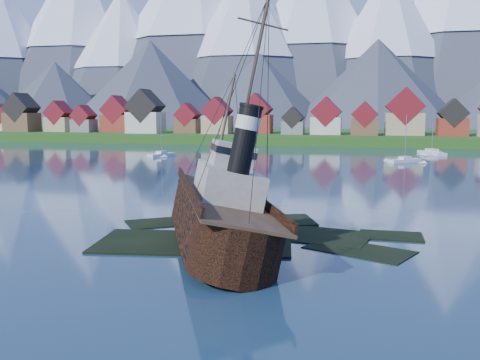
% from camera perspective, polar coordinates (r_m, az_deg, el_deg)
% --- Properties ---
extents(ground, '(1400.00, 1400.00, 0.00)m').
position_cam_1_polar(ground, '(51.31, -1.00, -6.43)').
color(ground, '#1B344C').
rests_on(ground, ground).
extents(shoal, '(31.71, 21.24, 1.14)m').
position_cam_1_polar(shoal, '(53.05, 1.44, -6.35)').
color(shoal, black).
rests_on(shoal, ground).
extents(shore_bank, '(600.00, 80.00, 3.20)m').
position_cam_1_polar(shore_bank, '(218.97, 9.95, 4.23)').
color(shore_bank, '#1B4D16').
rests_on(shore_bank, ground).
extents(seawall, '(600.00, 2.50, 2.00)m').
position_cam_1_polar(seawall, '(181.11, 9.26, 3.56)').
color(seawall, '#3F3D38').
rests_on(seawall, ground).
extents(town, '(250.96, 16.69, 17.30)m').
position_cam_1_polar(town, '(205.54, 0.40, 6.64)').
color(town, maroon).
rests_on(town, ground).
extents(mountains, '(965.00, 340.00, 205.00)m').
position_cam_1_polar(mountains, '(535.25, 12.06, 15.69)').
color(mountains, '#2D333D').
rests_on(mountains, ground).
extents(tugboat_wreck, '(6.92, 29.84, 23.64)m').
position_cam_1_polar(tugboat_wreck, '(50.46, -2.39, -3.22)').
color(tugboat_wreck, black).
rests_on(tugboat_wreck, ground).
extents(sailboat_d, '(7.96, 6.96, 11.59)m').
position_cam_1_polar(sailboat_d, '(131.25, 17.17, 1.94)').
color(sailboat_d, silver).
rests_on(sailboat_d, ground).
extents(sailboat_e, '(6.87, 11.48, 13.05)m').
position_cam_1_polar(sailboat_e, '(156.07, 19.77, 2.68)').
color(sailboat_e, silver).
rests_on(sailboat_e, ground).
extents(sailboat_f, '(5.30, 8.91, 11.35)m').
position_cam_1_polar(sailboat_f, '(143.61, -8.36, 2.65)').
color(sailboat_f, silver).
rests_on(sailboat_f, ground).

